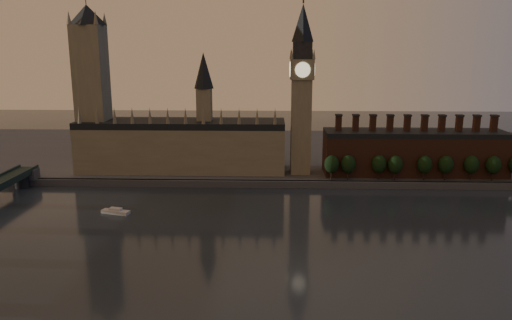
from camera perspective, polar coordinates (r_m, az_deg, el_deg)
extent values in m
plane|color=black|center=(210.68, 3.94, -9.91)|extent=(900.00, 900.00, 0.00)
cube|color=#404145|center=(295.14, 3.31, -2.77)|extent=(900.00, 4.00, 4.00)
cube|color=#404145|center=(382.55, 2.96, 0.86)|extent=(900.00, 180.00, 4.00)
cube|color=gray|center=(320.62, -8.47, 1.31)|extent=(130.00, 30.00, 28.00)
cube|color=black|center=(317.84, -8.56, 4.14)|extent=(130.00, 30.00, 4.00)
cube|color=gray|center=(314.16, -5.91, 5.95)|extent=(9.00, 9.00, 24.00)
cone|color=black|center=(312.26, -6.01, 10.15)|extent=(12.00, 12.00, 22.00)
cone|color=gray|center=(319.56, -19.56, 4.86)|extent=(2.60, 2.60, 10.00)
cone|color=gray|center=(315.83, -17.74, 4.90)|extent=(2.60, 2.60, 10.00)
cone|color=gray|center=(312.43, -15.88, 4.94)|extent=(2.60, 2.60, 10.00)
cone|color=gray|center=(309.37, -13.97, 4.98)|extent=(2.60, 2.60, 10.00)
cone|color=gray|center=(306.64, -12.04, 5.01)|extent=(2.60, 2.60, 10.00)
cone|color=gray|center=(304.28, -10.07, 5.03)|extent=(2.60, 2.60, 10.00)
cone|color=gray|center=(302.27, -8.07, 5.05)|extent=(2.60, 2.60, 10.00)
cone|color=gray|center=(300.64, -6.05, 5.06)|extent=(2.60, 2.60, 10.00)
cone|color=gray|center=(299.37, -4.00, 5.07)|extent=(2.60, 2.60, 10.00)
cone|color=gray|center=(298.50, -1.95, 5.07)|extent=(2.60, 2.60, 10.00)
cone|color=gray|center=(298.00, 0.12, 5.07)|extent=(2.60, 2.60, 10.00)
cone|color=gray|center=(297.89, 2.19, 5.05)|extent=(2.60, 2.60, 10.00)
cube|color=gray|center=(330.28, -18.14, 6.60)|extent=(18.00, 18.00, 90.00)
cone|color=black|center=(329.21, -18.78, 15.44)|extent=(24.00, 24.00, 12.00)
cylinder|color=#232326|center=(329.60, -18.86, 16.48)|extent=(0.50, 0.50, 12.00)
cone|color=gray|center=(324.46, -20.63, 15.00)|extent=(3.00, 3.00, 8.00)
cone|color=gray|center=(318.91, -17.87, 15.25)|extent=(3.00, 3.00, 8.00)
cone|color=gray|center=(339.36, -19.59, 14.95)|extent=(3.00, 3.00, 8.00)
cone|color=gray|center=(334.06, -16.94, 15.17)|extent=(3.00, 3.00, 8.00)
cube|color=gray|center=(308.50, 5.15, 3.78)|extent=(12.00, 12.00, 58.00)
cube|color=gray|center=(304.97, 5.28, 10.29)|extent=(14.00, 14.00, 12.00)
cube|color=#232326|center=(304.68, 5.32, 12.35)|extent=(11.00, 11.00, 10.00)
cone|color=black|center=(304.97, 5.39, 15.36)|extent=(13.00, 13.00, 22.00)
cylinder|color=beige|center=(297.79, 5.36, 10.22)|extent=(9.00, 0.50, 9.00)
cylinder|color=beige|center=(312.15, 5.20, 10.35)|extent=(9.00, 0.50, 9.00)
cylinder|color=beige|center=(304.62, 3.91, 10.31)|extent=(0.50, 9.00, 9.00)
cylinder|color=beige|center=(305.49, 6.65, 10.26)|extent=(0.50, 9.00, 9.00)
cone|color=gray|center=(297.89, 4.12, 11.98)|extent=(2.00, 2.00, 6.00)
cone|color=gray|center=(298.69, 6.66, 11.93)|extent=(2.00, 2.00, 6.00)
cone|color=gray|center=(310.88, 4.02, 12.02)|extent=(2.00, 2.00, 6.00)
cone|color=gray|center=(311.64, 6.46, 11.97)|extent=(2.00, 2.00, 6.00)
cube|color=#512C1F|center=(323.37, 17.57, 0.58)|extent=(110.00, 25.00, 24.00)
cube|color=black|center=(320.91, 17.73, 2.94)|extent=(110.00, 25.00, 3.00)
cube|color=#512C1F|center=(310.33, 9.41, 4.18)|extent=(3.50, 3.50, 9.00)
cube|color=#232326|center=(309.63, 9.44, 5.09)|extent=(4.20, 4.20, 1.00)
cube|color=#512C1F|center=(311.90, 11.32, 4.15)|extent=(3.50, 3.50, 9.00)
cube|color=#232326|center=(311.20, 11.36, 5.06)|extent=(4.20, 4.20, 1.00)
cube|color=#512C1F|center=(313.80, 13.20, 4.11)|extent=(3.50, 3.50, 9.00)
cube|color=#232326|center=(313.10, 13.25, 5.01)|extent=(4.20, 4.20, 1.00)
cube|color=#512C1F|center=(316.03, 15.06, 4.07)|extent=(3.50, 3.50, 9.00)
cube|color=#232326|center=(315.35, 15.12, 4.96)|extent=(4.20, 4.20, 1.00)
cube|color=#512C1F|center=(318.60, 16.90, 4.02)|extent=(3.50, 3.50, 9.00)
cube|color=#232326|center=(317.91, 16.95, 4.91)|extent=(4.20, 4.20, 1.00)
cube|color=#512C1F|center=(321.48, 18.70, 3.97)|extent=(3.50, 3.50, 9.00)
cube|color=#232326|center=(320.80, 18.76, 4.85)|extent=(4.20, 4.20, 1.00)
cube|color=#512C1F|center=(324.67, 20.46, 3.92)|extent=(3.50, 3.50, 9.00)
cube|color=#232326|center=(324.00, 20.53, 4.79)|extent=(4.20, 4.20, 1.00)
cube|color=#512C1F|center=(328.16, 22.19, 3.87)|extent=(3.50, 3.50, 9.00)
cube|color=#232326|center=(327.50, 22.27, 4.73)|extent=(4.20, 4.20, 1.00)
cube|color=#512C1F|center=(331.95, 23.89, 3.81)|extent=(3.50, 3.50, 9.00)
cube|color=#232326|center=(331.30, 23.97, 4.66)|extent=(4.20, 4.20, 1.00)
cube|color=#512C1F|center=(336.02, 25.54, 3.75)|extent=(3.50, 3.50, 9.00)
cube|color=#232326|center=(335.37, 25.62, 4.59)|extent=(4.20, 4.20, 1.00)
cylinder|color=black|center=(299.33, 8.60, -1.68)|extent=(0.80, 0.80, 6.00)
ellipsoid|color=black|center=(297.78, 8.64, -0.47)|extent=(8.60, 8.60, 10.75)
cylinder|color=black|center=(300.98, 10.45, -1.67)|extent=(0.80, 0.80, 6.00)
ellipsoid|color=black|center=(299.43, 10.50, -0.47)|extent=(8.60, 8.60, 10.75)
cylinder|color=black|center=(305.41, 13.82, -1.62)|extent=(0.80, 0.80, 6.00)
ellipsoid|color=black|center=(303.89, 13.88, -0.43)|extent=(8.60, 8.60, 10.75)
cylinder|color=black|center=(306.19, 15.56, -1.69)|extent=(0.80, 0.80, 6.00)
ellipsoid|color=black|center=(304.67, 15.64, -0.50)|extent=(8.60, 8.60, 10.75)
cylinder|color=black|center=(311.22, 18.63, -1.66)|extent=(0.80, 0.80, 6.00)
ellipsoid|color=black|center=(309.73, 18.72, -0.50)|extent=(8.60, 8.60, 10.75)
cylinder|color=black|center=(315.56, 20.78, -1.63)|extent=(0.80, 0.80, 6.00)
ellipsoid|color=black|center=(314.09, 20.87, -0.48)|extent=(8.60, 8.60, 10.75)
cylinder|color=black|center=(321.13, 23.29, -1.61)|extent=(0.80, 0.80, 6.00)
ellipsoid|color=black|center=(319.68, 23.40, -0.48)|extent=(8.60, 8.60, 10.75)
cylinder|color=black|center=(325.49, 25.38, -1.62)|extent=(0.80, 0.80, 6.00)
ellipsoid|color=black|center=(324.06, 25.49, -0.51)|extent=(8.60, 8.60, 10.75)
cube|color=#404145|center=(328.31, -24.85, -1.45)|extent=(14.00, 8.00, 6.00)
cylinder|color=#232326|center=(324.72, -25.18, -2.20)|extent=(8.00, 8.00, 7.75)
cube|color=silver|center=(259.57, -15.74, -5.73)|extent=(15.04, 7.76, 1.65)
cube|color=silver|center=(259.12, -15.76, -5.43)|extent=(6.79, 4.61, 1.24)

